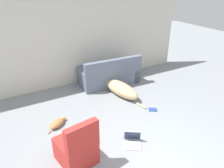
{
  "coord_description": "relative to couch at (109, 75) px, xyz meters",
  "views": [
    {
      "loc": [
        -1.8,
        -1.88,
        2.83
      ],
      "look_at": [
        0.38,
        2.04,
        0.62
      ],
      "focal_mm": 35.0,
      "sensor_mm": 36.0,
      "label": 1
    }
  ],
  "objects": [
    {
      "name": "dog",
      "position": [
        -0.08,
        -0.71,
        -0.09
      ],
      "size": [
        0.6,
        1.71,
        0.35
      ],
      "rotation": [
        0.0,
        0.0,
        1.74
      ],
      "color": "tan",
      "rests_on": "ground_plane"
    },
    {
      "name": "cat",
      "position": [
        -1.93,
        -1.27,
        -0.2
      ],
      "size": [
        0.49,
        0.39,
        0.14
      ],
      "rotation": [
        0.0,
        0.0,
        0.62
      ],
      "color": "#BC7A47",
      "rests_on": "ground_plane"
    },
    {
      "name": "book_blue",
      "position": [
        0.21,
        -1.77,
        -0.25
      ],
      "size": [
        0.23,
        0.21,
        0.02
      ],
      "rotation": [
        0.0,
        0.0,
        -0.53
      ],
      "color": "#28428E",
      "rests_on": "ground_plane"
    },
    {
      "name": "couch",
      "position": [
        0.0,
        0.0,
        0.0
      ],
      "size": [
        1.73,
        0.88,
        0.84
      ],
      "rotation": [
        0.0,
        0.0,
        3.1
      ],
      "color": "slate",
      "rests_on": "ground_plane"
    },
    {
      "name": "side_chair",
      "position": [
        -1.92,
        -2.41,
        0.03
      ],
      "size": [
        0.65,
        0.7,
        0.89
      ],
      "rotation": [
        0.0,
        0.0,
        3.31
      ],
      "color": "#B72D28",
      "rests_on": "ground_plane"
    },
    {
      "name": "laptop_open",
      "position": [
        -0.85,
        -2.48,
        -0.19
      ],
      "size": [
        0.44,
        0.45,
        0.24
      ],
      "rotation": [
        0.0,
        0.0,
        -0.58
      ],
      "color": "#B7B7BC",
      "rests_on": "ground_plane"
    },
    {
      "name": "wall_back",
      "position": [
        -0.96,
        0.55,
        1.09
      ],
      "size": [
        7.3,
        0.06,
        2.72
      ],
      "color": "beige",
      "rests_on": "ground_plane"
    }
  ]
}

